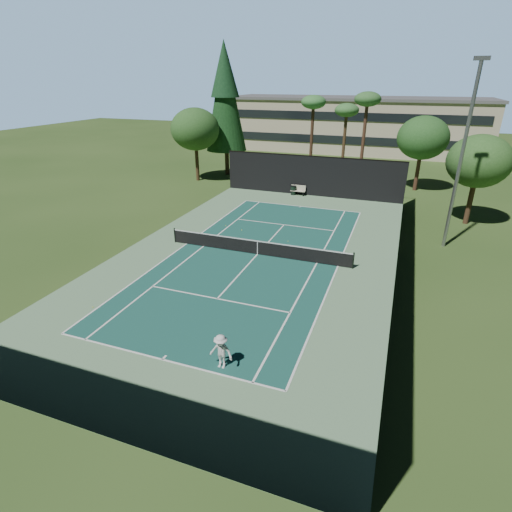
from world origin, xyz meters
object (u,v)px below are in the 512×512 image
at_px(player, 221,352).
at_px(trash_bin, 293,190).
at_px(tennis_net, 257,247).
at_px(tennis_ball_c, 288,241).
at_px(tennis_ball_a, 93,307).
at_px(park_bench, 298,190).
at_px(tennis_ball_d, 226,226).
at_px(tennis_ball_b, 242,230).

xyz_separation_m(player, trash_bin, (-4.33, 27.09, -0.31)).
bearing_deg(player, tennis_net, 104.86).
distance_m(player, tennis_ball_c, 14.49).
height_order(tennis_net, trash_bin, tennis_net).
xyz_separation_m(tennis_net, tennis_ball_a, (-5.75, -9.47, -0.53)).
relative_size(park_bench, trash_bin, 1.59).
bearing_deg(tennis_ball_d, player, -66.41).
height_order(tennis_ball_a, tennis_ball_c, tennis_ball_c).
height_order(player, trash_bin, player).
bearing_deg(park_bench, trash_bin, -176.42).
relative_size(tennis_ball_b, trash_bin, 0.08).
bearing_deg(tennis_ball_d, tennis_ball_b, -17.37).
bearing_deg(tennis_ball_c, tennis_net, -113.68).
xyz_separation_m(tennis_ball_b, park_bench, (1.51, 11.69, 0.51)).
distance_m(tennis_net, tennis_ball_c, 3.30).
xyz_separation_m(tennis_ball_a, tennis_ball_b, (2.97, 13.48, 0.01)).
height_order(tennis_ball_d, trash_bin, trash_bin).
distance_m(tennis_net, trash_bin, 15.77).
height_order(tennis_ball_d, park_bench, park_bench).
bearing_deg(tennis_ball_d, tennis_ball_a, -95.56).
bearing_deg(player, tennis_ball_c, 97.18).
bearing_deg(player, tennis_ball_d, 115.78).
bearing_deg(trash_bin, tennis_net, -83.59).
distance_m(tennis_net, park_bench, 15.75).
xyz_separation_m(tennis_ball_d, park_bench, (3.12, 11.19, 0.51)).
bearing_deg(trash_bin, park_bench, 3.58).
bearing_deg(player, tennis_ball_b, 111.30).
distance_m(tennis_ball_a, tennis_ball_c, 14.32).
xyz_separation_m(tennis_net, tennis_ball_c, (1.31, 2.99, -0.52)).
xyz_separation_m(tennis_net, trash_bin, (-1.76, 15.67, -0.08)).
distance_m(tennis_ball_b, park_bench, 11.80).
bearing_deg(trash_bin, player, -80.92).
bearing_deg(tennis_ball_c, trash_bin, 103.61).
bearing_deg(player, tennis_ball_a, 168.98).
height_order(tennis_ball_a, tennis_ball_d, tennis_ball_d).
height_order(tennis_net, park_bench, tennis_net).
bearing_deg(tennis_ball_a, tennis_net, 58.74).
relative_size(tennis_ball_b, park_bench, 0.05).
bearing_deg(tennis_net, tennis_ball_c, 66.32).
bearing_deg(tennis_ball_c, tennis_ball_a, -119.53).
relative_size(tennis_ball_c, park_bench, 0.05).
relative_size(player, tennis_ball_a, 25.52).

